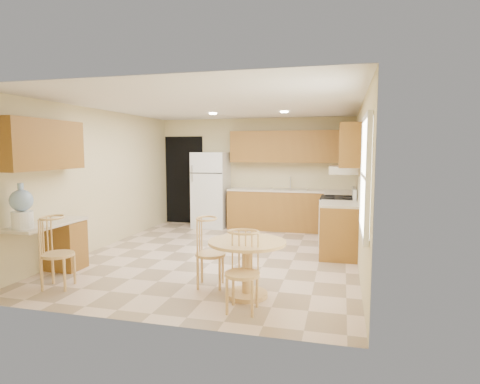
% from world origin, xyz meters
% --- Properties ---
extents(floor, '(5.50, 5.50, 0.00)m').
position_xyz_m(floor, '(0.00, 0.00, 0.00)').
color(floor, beige).
rests_on(floor, ground).
extents(ceiling, '(4.50, 5.50, 0.02)m').
position_xyz_m(ceiling, '(0.00, 0.00, 2.50)').
color(ceiling, white).
rests_on(ceiling, wall_back).
extents(wall_back, '(4.50, 0.02, 2.50)m').
position_xyz_m(wall_back, '(0.00, 2.75, 1.25)').
color(wall_back, beige).
rests_on(wall_back, floor).
extents(wall_front, '(4.50, 0.02, 2.50)m').
position_xyz_m(wall_front, '(0.00, -2.75, 1.25)').
color(wall_front, beige).
rests_on(wall_front, floor).
extents(wall_left, '(0.02, 5.50, 2.50)m').
position_xyz_m(wall_left, '(-2.25, 0.00, 1.25)').
color(wall_left, beige).
rests_on(wall_left, floor).
extents(wall_right, '(0.02, 5.50, 2.50)m').
position_xyz_m(wall_right, '(2.25, 0.00, 1.25)').
color(wall_right, beige).
rests_on(wall_right, floor).
extents(doorway, '(0.90, 0.02, 2.10)m').
position_xyz_m(doorway, '(-1.75, 2.73, 1.05)').
color(doorway, black).
rests_on(doorway, floor).
extents(base_cab_back, '(2.75, 0.60, 0.87)m').
position_xyz_m(base_cab_back, '(0.88, 2.45, 0.43)').
color(base_cab_back, '#9C6927').
rests_on(base_cab_back, floor).
extents(counter_back, '(2.75, 0.63, 0.04)m').
position_xyz_m(counter_back, '(0.88, 2.45, 0.89)').
color(counter_back, beige).
rests_on(counter_back, base_cab_back).
extents(base_cab_right_a, '(0.60, 0.59, 0.87)m').
position_xyz_m(base_cab_right_a, '(1.95, 1.85, 0.43)').
color(base_cab_right_a, '#9C6927').
rests_on(base_cab_right_a, floor).
extents(counter_right_a, '(0.63, 0.59, 0.04)m').
position_xyz_m(counter_right_a, '(1.95, 1.85, 0.89)').
color(counter_right_a, beige).
rests_on(counter_right_a, base_cab_right_a).
extents(base_cab_right_b, '(0.60, 0.80, 0.87)m').
position_xyz_m(base_cab_right_b, '(1.95, 0.40, 0.43)').
color(base_cab_right_b, '#9C6927').
rests_on(base_cab_right_b, floor).
extents(counter_right_b, '(0.63, 0.80, 0.04)m').
position_xyz_m(counter_right_b, '(1.95, 0.40, 0.89)').
color(counter_right_b, beige).
rests_on(counter_right_b, base_cab_right_b).
extents(upper_cab_back, '(2.75, 0.33, 0.70)m').
position_xyz_m(upper_cab_back, '(0.88, 2.58, 1.85)').
color(upper_cab_back, '#9C6927').
rests_on(upper_cab_back, wall_back).
extents(upper_cab_right, '(0.33, 2.42, 0.70)m').
position_xyz_m(upper_cab_right, '(2.08, 1.21, 1.85)').
color(upper_cab_right, '#9C6927').
rests_on(upper_cab_right, wall_right).
extents(upper_cab_left, '(0.33, 1.40, 0.70)m').
position_xyz_m(upper_cab_left, '(-2.08, -1.60, 1.85)').
color(upper_cab_left, '#9C6927').
rests_on(upper_cab_left, wall_left).
extents(sink, '(0.78, 0.44, 0.01)m').
position_xyz_m(sink, '(0.85, 2.45, 0.91)').
color(sink, silver).
rests_on(sink, counter_back).
extents(range_hood, '(0.50, 0.76, 0.14)m').
position_xyz_m(range_hood, '(2.00, 1.18, 1.42)').
color(range_hood, silver).
rests_on(range_hood, upper_cab_right).
extents(desk_pedestal, '(0.48, 0.42, 0.72)m').
position_xyz_m(desk_pedestal, '(-2.00, -1.32, 0.36)').
color(desk_pedestal, '#9C6927').
rests_on(desk_pedestal, floor).
extents(desk_top, '(0.50, 1.20, 0.04)m').
position_xyz_m(desk_top, '(-2.00, -1.70, 0.75)').
color(desk_top, beige).
rests_on(desk_top, desk_pedestal).
extents(window, '(0.06, 1.12, 1.30)m').
position_xyz_m(window, '(2.23, -1.85, 1.50)').
color(window, white).
rests_on(window, wall_right).
extents(can_light_a, '(0.14, 0.14, 0.02)m').
position_xyz_m(can_light_a, '(-0.50, 1.20, 2.48)').
color(can_light_a, white).
rests_on(can_light_a, ceiling).
extents(can_light_b, '(0.14, 0.14, 0.02)m').
position_xyz_m(can_light_b, '(0.90, 1.20, 2.48)').
color(can_light_b, white).
rests_on(can_light_b, ceiling).
extents(refrigerator, '(0.76, 0.74, 1.72)m').
position_xyz_m(refrigerator, '(-0.95, 2.40, 0.86)').
color(refrigerator, white).
rests_on(refrigerator, floor).
extents(stove, '(0.65, 0.76, 1.09)m').
position_xyz_m(stove, '(1.92, 1.18, 0.47)').
color(stove, white).
rests_on(stove, floor).
extents(dining_table, '(0.94, 0.94, 0.69)m').
position_xyz_m(dining_table, '(0.89, -1.77, 0.45)').
color(dining_table, '#DFB26F').
rests_on(dining_table, floor).
extents(chair_table_a, '(0.40, 0.51, 0.90)m').
position_xyz_m(chair_table_a, '(0.34, -1.60, 0.55)').
color(chair_table_a, '#DFB26F').
rests_on(chair_table_a, floor).
extents(chair_table_b, '(0.39, 0.39, 0.88)m').
position_xyz_m(chair_table_b, '(0.94, -2.28, 0.54)').
color(chair_table_b, '#DFB26F').
rests_on(chair_table_b, floor).
extents(chair_desk, '(0.41, 0.53, 0.92)m').
position_xyz_m(chair_desk, '(-1.55, -2.14, 0.56)').
color(chair_desk, '#DFB26F').
rests_on(chair_desk, floor).
extents(water_crock, '(0.28, 0.28, 0.59)m').
position_xyz_m(water_crock, '(-2.00, -2.12, 1.04)').
color(water_crock, white).
rests_on(water_crock, desk_top).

